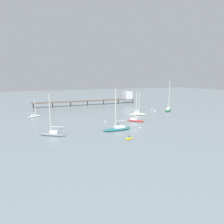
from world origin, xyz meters
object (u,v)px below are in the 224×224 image
(mooring_buoy_outer, at_px, (105,122))
(mooring_buoy_mid, at_px, (140,128))
(sailboat_red, at_px, (135,120))
(mooring_buoy_inner, at_px, (152,109))
(sailboat_teal, at_px, (117,128))
(pier, at_px, (112,97))
(sailboat_gray, at_px, (53,133))
(mooring_buoy_near, at_px, (155,111))
(sailboat_green, at_px, (168,109))
(sailboat_white, at_px, (35,116))
(dinghy_yellow, at_px, (129,138))
(sailboat_cream, at_px, (138,113))

(mooring_buoy_outer, height_order, mooring_buoy_mid, mooring_buoy_outer)
(sailboat_red, xyz_separation_m, mooring_buoy_inner, (20.80, 19.30, -0.28))
(mooring_buoy_mid, bearing_deg, sailboat_teal, 169.00)
(pier, height_order, sailboat_gray, sailboat_gray)
(mooring_buoy_near, bearing_deg, sailboat_green, 2.17)
(pier, relative_size, sailboat_green, 4.17)
(pier, bearing_deg, sailboat_teal, -112.20)
(sailboat_gray, relative_size, sailboat_teal, 0.89)
(pier, height_order, mooring_buoy_near, pier)
(mooring_buoy_inner, height_order, mooring_buoy_near, mooring_buoy_near)
(pier, height_order, sailboat_teal, sailboat_teal)
(sailboat_white, height_order, mooring_buoy_inner, sailboat_white)
(sailboat_teal, bearing_deg, sailboat_red, 38.66)
(pier, xyz_separation_m, mooring_buoy_mid, (-16.71, -59.93, -3.68))
(dinghy_yellow, distance_m, mooring_buoy_outer, 21.10)
(pier, distance_m, dinghy_yellow, 72.54)
(sailboat_cream, distance_m, mooring_buoy_inner, 15.58)
(sailboat_gray, xyz_separation_m, sailboat_white, (-2.87, 31.22, -0.17))
(mooring_buoy_outer, bearing_deg, sailboat_cream, 24.72)
(sailboat_teal, bearing_deg, dinghy_yellow, -95.80)
(sailboat_red, relative_size, mooring_buoy_inner, 14.86)
(pier, height_order, mooring_buoy_inner, pier)
(pier, height_order, mooring_buoy_mid, pier)
(sailboat_gray, height_order, sailboat_cream, sailboat_gray)
(sailboat_teal, distance_m, mooring_buoy_inner, 43.20)
(sailboat_cream, height_order, mooring_buoy_mid, sailboat_cream)
(pier, distance_m, sailboat_cream, 38.82)
(sailboat_teal, xyz_separation_m, mooring_buoy_outer, (0.66, 11.52, -0.38))
(mooring_buoy_near, distance_m, mooring_buoy_mid, 34.04)
(sailboat_cream, distance_m, sailboat_white, 43.35)
(pier, distance_m, mooring_buoy_near, 35.85)
(sailboat_teal, bearing_deg, mooring_buoy_mid, -11.00)
(sailboat_green, xyz_separation_m, mooring_buoy_near, (-8.27, -0.31, -0.39))
(sailboat_white, bearing_deg, sailboat_teal, -56.51)
(sailboat_green, height_order, mooring_buoy_inner, sailboat_green)
(sailboat_red, bearing_deg, sailboat_white, 144.49)
(dinghy_yellow, xyz_separation_m, mooring_buoy_outer, (1.62, 21.03, 0.10))
(sailboat_green, distance_m, mooring_buoy_outer, 39.97)
(sailboat_teal, height_order, sailboat_green, sailboat_green)
(mooring_buoy_outer, bearing_deg, mooring_buoy_inner, 28.25)
(pier, xyz_separation_m, sailboat_white, (-45.88, -25.29, -3.42))
(sailboat_green, relative_size, mooring_buoy_mid, 25.97)
(sailboat_green, relative_size, sailboat_white, 1.87)
(sailboat_white, relative_size, mooring_buoy_mid, 13.92)
(pier, relative_size, sailboat_gray, 5.32)
(sailboat_green, bearing_deg, mooring_buoy_inner, 142.70)
(sailboat_white, height_order, mooring_buoy_near, sailboat_white)
(sailboat_gray, bearing_deg, sailboat_red, 13.30)
(mooring_buoy_near, relative_size, mooring_buoy_outer, 1.35)
(sailboat_cream, bearing_deg, dinghy_yellow, -124.40)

